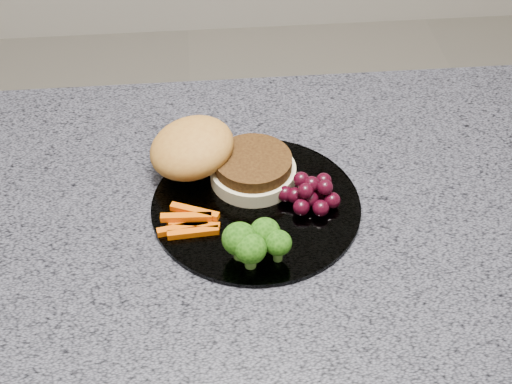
% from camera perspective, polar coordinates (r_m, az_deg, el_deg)
% --- Properties ---
extents(countertop, '(1.20, 0.60, 0.04)m').
position_cam_1_polar(countertop, '(0.89, -6.64, -3.27)').
color(countertop, '#52525D').
rests_on(countertop, island_cabinet).
extents(plate, '(0.26, 0.26, 0.01)m').
position_cam_1_polar(plate, '(0.89, -0.00, -1.09)').
color(plate, white).
rests_on(plate, countertop).
extents(burger, '(0.20, 0.14, 0.06)m').
position_cam_1_polar(burger, '(0.91, -3.42, 2.73)').
color(burger, beige).
rests_on(burger, plate).
extents(carrot_sticks, '(0.08, 0.05, 0.02)m').
position_cam_1_polar(carrot_sticks, '(0.85, -5.27, -2.42)').
color(carrot_sticks, '#D45103').
rests_on(carrot_sticks, plate).
extents(broccoli, '(0.08, 0.06, 0.05)m').
position_cam_1_polar(broccoli, '(0.80, -0.12, -3.95)').
color(broccoli, '#4D7C2D').
rests_on(broccoli, plate).
extents(grape_bunch, '(0.08, 0.07, 0.04)m').
position_cam_1_polar(grape_bunch, '(0.88, 4.41, -0.06)').
color(grape_bunch, black).
rests_on(grape_bunch, plate).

